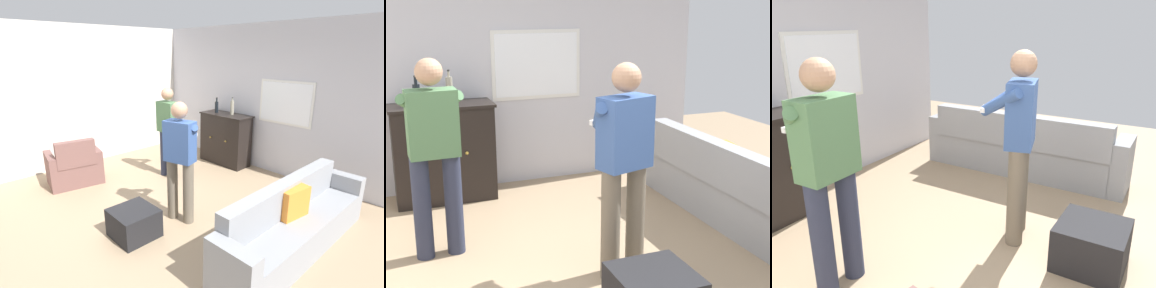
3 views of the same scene
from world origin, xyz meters
The scene contains 7 objects.
wall_back_with_window centered at (0.01, 2.66, 1.40)m, with size 5.20×0.15×2.80m.
couch centered at (1.93, 0.68, 0.32)m, with size 0.57×2.60×0.82m.
sideboard_cabinet centered at (-0.57, 2.30, 0.53)m, with size 1.09×0.49×1.06m.
bottle_wine_green centered at (-0.46, 2.36, 1.20)m, with size 0.07×0.07×0.35m.
bottle_liquor_amber centered at (-0.81, 2.27, 1.18)m, with size 0.07×0.07×0.32m.
person_standing_left centered at (-0.80, 0.98, 0.94)m, with size 0.56×0.48×1.68m.
person_standing_right centered at (0.50, 0.13, 0.94)m, with size 0.54×0.52×1.68m.
Camera 2 is at (-1.23, -3.37, 2.11)m, focal length 50.00 mm.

